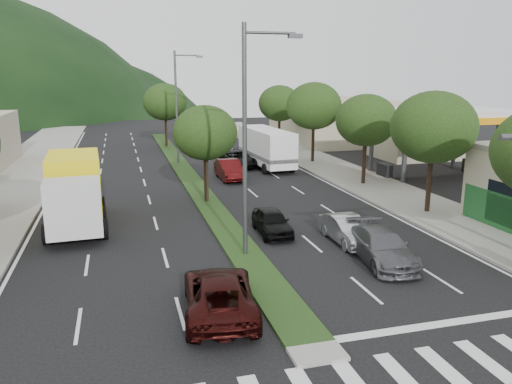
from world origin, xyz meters
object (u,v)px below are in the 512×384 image
object	(u,v)px
tree_r_e	(280,103)
motorhome	(266,147)
car_queue_b	(382,246)
car_queue_c	(229,170)
sedan_silver	(347,230)
box_truck	(75,194)
streetlight_mid	(179,102)
tree_med_far	(165,102)
car_queue_a	(272,222)
tree_med_near	(205,133)
tree_r_d	(314,106)
tree_r_c	(366,120)
car_queue_d	(238,159)
tree_r_b	(434,127)
suv_maroon	(219,294)
streetlight_near	(249,131)

from	to	relation	value
tree_r_e	motorhome	world-z (taller)	tree_r_e
car_queue_b	car_queue_c	distance (m)	19.16
sedan_silver	box_truck	bearing A→B (deg)	152.80
streetlight_mid	car_queue_c	bearing A→B (deg)	-71.56
tree_med_far	car_queue_c	bearing A→B (deg)	-81.25
car_queue_a	car_queue_b	distance (m)	6.05
streetlight_mid	car_queue_c	xyz separation A→B (m)	(2.76, -8.28, -4.83)
tree_med_far	tree_med_near	bearing A→B (deg)	-90.00
tree_med_far	car_queue_b	size ratio (longest dim) A/B	1.43
tree_med_near	car_queue_c	size ratio (longest dim) A/B	1.31
tree_r_d	car_queue_c	size ratio (longest dim) A/B	1.56
tree_r_c	car_queue_a	world-z (taller)	tree_r_c
tree_med_far	sedan_silver	size ratio (longest dim) A/B	1.75
tree_med_near	car_queue_d	size ratio (longest dim) A/B	1.19
tree_r_e	box_truck	xyz separation A→B (m)	(-19.58, -25.08, -3.12)
car_queue_a	car_queue_b	size ratio (longest dim) A/B	0.78
tree_r_c	car_queue_a	distance (m)	14.17
box_truck	streetlight_mid	bearing A→B (deg)	-116.23
tree_r_c	tree_r_e	xyz separation A→B (m)	(0.00, 20.00, 0.14)
tree_med_near	motorhome	world-z (taller)	tree_med_near
car_queue_c	motorhome	distance (m)	6.20
tree_r_d	tree_med_near	xyz separation A→B (m)	(-12.00, -12.00, -0.75)
streetlight_mid	sedan_silver	xyz separation A→B (m)	(4.97, -24.54, -4.93)
tree_r_b	streetlight_mid	world-z (taller)	streetlight_mid
tree_r_b	streetlight_mid	xyz separation A→B (m)	(-11.79, 21.00, 0.55)
tree_r_d	car_queue_b	size ratio (longest dim) A/B	1.48
car_queue_a	car_queue_d	bearing A→B (deg)	83.82
tree_r_d	car_queue_d	distance (m)	8.44
tree_med_near	suv_maroon	world-z (taller)	tree_med_near
car_queue_d	motorhome	size ratio (longest dim) A/B	0.57
streetlight_mid	streetlight_near	bearing A→B (deg)	-90.00
sedan_silver	car_queue_d	size ratio (longest dim) A/B	0.78
tree_r_b	tree_r_d	size ratio (longest dim) A/B	0.97
car_queue_a	tree_r_c	bearing A→B (deg)	45.18
car_queue_d	tree_r_d	bearing A→B (deg)	-1.57
car_queue_a	tree_r_b	bearing A→B (deg)	9.37
tree_med_far	car_queue_a	distance (m)	33.62
tree_r_c	tree_med_near	world-z (taller)	tree_r_c
tree_med_far	car_queue_d	world-z (taller)	tree_med_far
tree_r_e	streetlight_near	distance (m)	34.11
tree_r_b	sedan_silver	xyz separation A→B (m)	(-6.82, -3.54, -4.38)
car_queue_c	box_truck	size ratio (longest dim) A/B	0.59
streetlight_near	tree_r_c	bearing A→B (deg)	45.49
tree_r_c	car_queue_b	distance (m)	16.18
tree_med_near	suv_maroon	bearing A→B (deg)	-98.28
tree_r_e	tree_r_c	bearing A→B (deg)	-90.00
tree_med_far	car_queue_d	bearing A→B (deg)	-71.21
sedan_silver	motorhome	distance (m)	20.77
tree_r_b	tree_med_far	size ratio (longest dim) A/B	1.00
streetlight_near	suv_maroon	bearing A→B (deg)	-115.22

